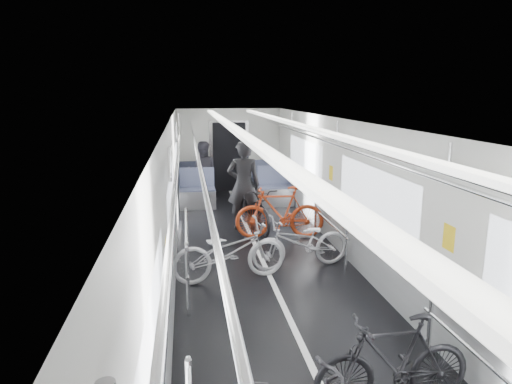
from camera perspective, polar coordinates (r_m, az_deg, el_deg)
car_shell at (r=8.29m, az=0.07°, el=0.35°), size 3.02×14.01×2.41m
bike_left_far at (r=7.07m, az=-3.32°, el=-7.40°), size 1.85×0.89×0.93m
bike_right_near at (r=4.60m, az=16.77°, el=-19.65°), size 1.52×0.46×0.91m
bike_right_mid at (r=7.57m, az=5.66°, el=-6.28°), size 1.75×0.83×0.88m
bike_right_far at (r=9.03m, az=2.99°, el=-2.56°), size 1.81×0.68×1.06m
bike_aisle at (r=9.59m, az=-0.17°, el=-2.01°), size 0.95×1.88×0.94m
person_standing at (r=9.55m, az=-1.57°, el=0.85°), size 0.74×0.53×1.89m
person_seated at (r=12.19m, az=-6.70°, el=2.58°), size 0.80×0.63×1.60m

